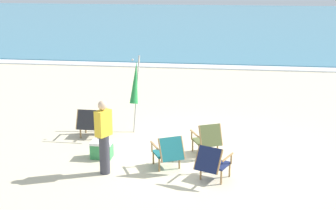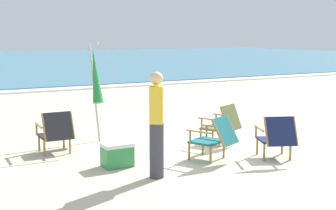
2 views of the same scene
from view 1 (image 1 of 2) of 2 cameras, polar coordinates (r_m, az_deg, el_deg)
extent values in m
plane|color=beige|center=(11.33, 4.75, -5.89)|extent=(80.00, 80.00, 0.00)
cube|color=teal|center=(41.65, 7.05, 10.10)|extent=(80.00, 40.00, 0.10)
cube|color=white|center=(21.55, 6.26, 4.68)|extent=(80.00, 1.10, 0.06)
cube|color=#19234C|center=(9.93, 5.81, -7.16)|extent=(0.67, 0.64, 0.04)
cube|color=#19234C|center=(9.54, 4.92, -6.64)|extent=(0.56, 0.45, 0.48)
cylinder|color=olive|center=(10.26, 5.10, -7.33)|extent=(0.04, 0.04, 0.32)
cylinder|color=olive|center=(10.09, 7.52, -7.83)|extent=(0.04, 0.04, 0.32)
cylinder|color=olive|center=(9.91, 4.01, -8.19)|extent=(0.04, 0.04, 0.32)
cylinder|color=olive|center=(9.73, 6.50, -8.73)|extent=(0.04, 0.04, 0.32)
cube|color=olive|center=(9.94, 4.33, -5.73)|extent=(0.24, 0.50, 0.02)
cylinder|color=olive|center=(10.14, 4.79, -5.97)|extent=(0.04, 0.04, 0.22)
cube|color=olive|center=(9.72, 7.30, -6.32)|extent=(0.24, 0.50, 0.02)
cylinder|color=olive|center=(9.93, 7.71, -6.55)|extent=(0.04, 0.04, 0.22)
cylinder|color=olive|center=(9.64, 3.55, -6.36)|extent=(0.15, 0.27, 0.48)
cylinder|color=olive|center=(9.44, 6.32, -6.93)|extent=(0.15, 0.27, 0.48)
cube|color=#28282D|center=(12.52, -9.33, -2.35)|extent=(0.53, 0.49, 0.04)
cube|color=#28282D|center=(12.13, -9.87, -1.80)|extent=(0.50, 0.26, 0.49)
cylinder|color=olive|center=(12.83, -10.00, -2.68)|extent=(0.04, 0.04, 0.32)
cylinder|color=olive|center=(12.69, -8.00, -2.79)|extent=(0.04, 0.04, 0.32)
cylinder|color=olive|center=(12.45, -10.62, -3.30)|extent=(0.04, 0.04, 0.32)
cylinder|color=olive|center=(12.30, -8.56, -3.43)|extent=(0.04, 0.04, 0.32)
cube|color=olive|center=(12.52, -10.62, -1.35)|extent=(0.04, 0.53, 0.02)
cylinder|color=olive|center=(12.72, -10.32, -1.58)|extent=(0.04, 0.04, 0.22)
cube|color=olive|center=(12.35, -8.16, -1.48)|extent=(0.04, 0.53, 0.02)
cylinder|color=olive|center=(12.55, -7.90, -1.70)|extent=(0.04, 0.04, 0.22)
cylinder|color=olive|center=(12.21, -11.01, -1.73)|extent=(0.04, 0.25, 0.49)
cylinder|color=olive|center=(12.05, -8.72, -1.86)|extent=(0.04, 0.25, 0.49)
cube|color=#196066|center=(10.45, -0.22, -5.87)|extent=(0.68, 0.66, 0.04)
cube|color=#196066|center=(10.05, 0.45, -5.39)|extent=(0.57, 0.47, 0.47)
cylinder|color=olive|center=(10.64, -1.80, -6.41)|extent=(0.04, 0.04, 0.32)
cylinder|color=olive|center=(10.77, 0.59, -6.10)|extent=(0.04, 0.04, 0.32)
cylinder|color=olive|center=(10.26, -1.07, -7.28)|extent=(0.04, 0.04, 0.32)
cylinder|color=olive|center=(10.40, 1.40, -6.94)|extent=(0.04, 0.04, 0.32)
cube|color=olive|center=(10.27, -1.67, -4.95)|extent=(0.27, 0.49, 0.02)
cylinder|color=olive|center=(10.48, -1.97, -5.17)|extent=(0.04, 0.04, 0.22)
cube|color=olive|center=(10.44, 1.27, -4.60)|extent=(0.27, 0.49, 0.02)
cylinder|color=olive|center=(10.65, 0.92, -4.82)|extent=(0.04, 0.04, 0.22)
cylinder|color=olive|center=(9.97, -0.93, -5.56)|extent=(0.16, 0.27, 0.47)
cylinder|color=olive|center=(10.13, 1.82, -5.22)|extent=(0.16, 0.27, 0.47)
cube|color=#515B33|center=(11.22, 4.54, -4.36)|extent=(0.67, 0.66, 0.04)
cube|color=#515B33|center=(10.85, 5.23, -3.74)|extent=(0.54, 0.41, 0.50)
cylinder|color=olive|center=(11.39, 3.02, -4.88)|extent=(0.04, 0.04, 0.32)
cylinder|color=olive|center=(11.55, 5.20, -4.62)|extent=(0.04, 0.04, 0.32)
cylinder|color=olive|center=(11.01, 3.81, -5.64)|extent=(0.04, 0.04, 0.32)
cylinder|color=olive|center=(11.18, 6.05, -5.36)|extent=(0.04, 0.04, 0.32)
cube|color=olive|center=(11.03, 3.25, -3.48)|extent=(0.26, 0.49, 0.02)
cylinder|color=olive|center=(11.23, 2.90, -3.70)|extent=(0.04, 0.04, 0.22)
cube|color=olive|center=(11.23, 5.93, -3.18)|extent=(0.26, 0.49, 0.02)
cylinder|color=olive|center=(11.43, 5.54, -3.41)|extent=(0.04, 0.04, 0.22)
cylinder|color=olive|center=(10.76, 3.97, -3.88)|extent=(0.13, 0.22, 0.50)
cylinder|color=olive|center=(10.94, 6.46, -3.59)|extent=(0.13, 0.22, 0.50)
cylinder|color=#B7B2A8|center=(12.79, -3.84, 1.39)|extent=(0.10, 0.70, 2.01)
cone|color=#23843D|center=(12.60, -4.02, 2.80)|extent=(0.26, 0.59, 1.17)
sphere|color=#B7B2A8|center=(12.26, -4.35, 5.52)|extent=(0.06, 0.06, 0.06)
cylinder|color=#383842|center=(10.16, -7.75, -6.01)|extent=(0.22, 0.22, 0.86)
cube|color=gold|center=(9.92, -7.90, -2.20)|extent=(0.34, 0.39, 0.56)
sphere|color=beige|center=(9.81, -7.98, -0.03)|extent=(0.20, 0.20, 0.20)
cube|color=#338C4C|center=(11.09, -8.07, -5.54)|extent=(0.48, 0.34, 0.34)
cube|color=white|center=(11.02, -8.11, -4.57)|extent=(0.49, 0.35, 0.06)
camera|label=2|loc=(6.73, -52.75, -8.06)|focal=50.00mm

